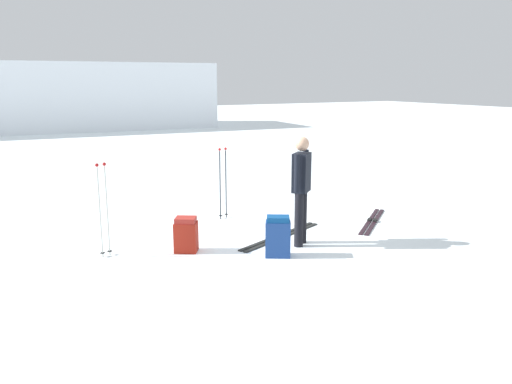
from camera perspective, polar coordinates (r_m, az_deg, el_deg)
The scene contains 9 objects.
ground_plane at distance 8.80m, azimuth 0.00°, elevation -4.46°, with size 80.00×80.00×0.00m, color white.
distant_snow_ridge at distance 28.80m, azimuth -23.66°, elevation 9.63°, with size 18.22×5.00×3.38m, color white.
skier_standing at distance 7.96m, azimuth 5.02°, elevation 0.77°, with size 0.45×0.40×1.70m.
ski_pair_near at distance 9.67m, azimuth 12.71°, elevation -3.15°, with size 1.51×1.30×0.05m.
ski_pair_far at distance 8.55m, azimuth 2.76°, elevation -4.89°, with size 1.90×0.92×0.05m.
backpack_large_dark at distance 7.56m, azimuth 2.44°, elevation -4.96°, with size 0.44×0.40×0.61m.
backpack_bright at distance 7.84m, azimuth -7.74°, elevation -4.72°, with size 0.43×0.41×0.53m.
ski_poles_planted_near at distance 7.75m, azimuth -16.52°, elevation -1.43°, with size 0.18×0.10×1.39m.
ski_poles_planted_far at distance 9.53m, azimuth -3.67°, elevation 1.38°, with size 0.21×0.11×1.33m.
Camera 1 is at (-4.05, -7.39, 2.54)m, focal length 36.21 mm.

